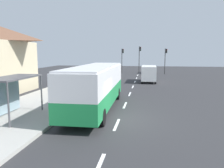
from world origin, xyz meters
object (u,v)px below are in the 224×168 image
at_px(traffic_light_median, 140,56).
at_px(white_van, 149,73).
at_px(recycling_bin_green, 69,97).
at_px(bus_shelter, 9,86).
at_px(bus, 96,85).
at_px(traffic_light_far_side, 122,57).
at_px(sedan_near, 149,69).
at_px(traffic_light_near_side, 166,57).
at_px(recycling_bin_blue, 65,99).

bearing_deg(traffic_light_median, white_van, -82.91).
distance_m(recycling_bin_green, bus_shelter, 5.09).
distance_m(bus, traffic_light_far_side, 30.62).
distance_m(sedan_near, traffic_light_median, 3.42).
bearing_deg(white_van, bus_shelter, -113.14).
xyz_separation_m(sedan_near, traffic_light_near_side, (3.20, -1.81, 2.56)).
height_order(recycling_bin_blue, traffic_light_near_side, traffic_light_near_side).
bearing_deg(sedan_near, recycling_bin_blue, -101.76).
distance_m(white_van, traffic_light_median, 14.80).
relative_size(recycling_bin_green, traffic_light_far_side, 0.19).
height_order(white_van, sedan_near, white_van).
relative_size(bus, white_van, 2.12).
height_order(traffic_light_far_side, traffic_light_median, traffic_light_median).
height_order(bus, traffic_light_near_side, traffic_light_near_side).
relative_size(bus, recycling_bin_green, 11.62).
xyz_separation_m(traffic_light_near_side, traffic_light_far_side, (-8.60, 0.80, 0.01)).
relative_size(bus, traffic_light_near_side, 2.19).
bearing_deg(traffic_light_median, traffic_light_far_side, -167.11).
bearing_deg(recycling_bin_green, sedan_near, 77.98).
xyz_separation_m(white_van, bus_shelter, (-8.61, -20.16, 0.75)).
distance_m(recycling_bin_green, traffic_light_median, 30.80).
height_order(recycling_bin_blue, traffic_light_median, traffic_light_median).
relative_size(white_van, recycling_bin_green, 5.49).
height_order(recycling_bin_green, bus_shelter, bus_shelter).
xyz_separation_m(sedan_near, recycling_bin_blue, (-6.50, -31.23, -0.14)).
height_order(bus, traffic_light_median, traffic_light_median).
height_order(recycling_bin_green, traffic_light_far_side, traffic_light_far_side).
distance_m(bus, traffic_light_median, 31.47).
bearing_deg(traffic_light_far_side, recycling_bin_blue, -92.08).
bearing_deg(sedan_near, bus, -97.25).
distance_m(bus, bus_shelter, 5.76).
bearing_deg(sedan_near, traffic_light_near_side, -29.56).
distance_m(recycling_bin_blue, bus_shelter, 4.51).
bearing_deg(recycling_bin_blue, traffic_light_near_side, 71.75).
distance_m(sedan_near, recycling_bin_green, 31.21).
bearing_deg(traffic_light_far_side, traffic_light_median, 12.89).
xyz_separation_m(white_van, traffic_light_median, (-1.81, 14.51, 2.28)).
bearing_deg(traffic_light_median, bus_shelter, -101.11).
relative_size(recycling_bin_blue, traffic_light_near_side, 0.19).
xyz_separation_m(recycling_bin_blue, traffic_light_near_side, (9.70, 29.41, 2.70)).
height_order(white_van, bus_shelter, bus_shelter).
xyz_separation_m(sedan_near, traffic_light_median, (-1.91, -0.21, 2.83)).
distance_m(bus, white_van, 17.29).
bearing_deg(sedan_near, traffic_light_far_side, -169.38).
bearing_deg(white_van, traffic_light_far_side, 111.14).
relative_size(traffic_light_near_side, traffic_light_far_side, 1.00).
bearing_deg(traffic_light_near_side, recycling_bin_blue, -108.25).
bearing_deg(traffic_light_median, recycling_bin_green, -98.62).
distance_m(white_van, sedan_near, 14.74).
xyz_separation_m(sedan_near, traffic_light_far_side, (-5.40, -1.01, 2.57)).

